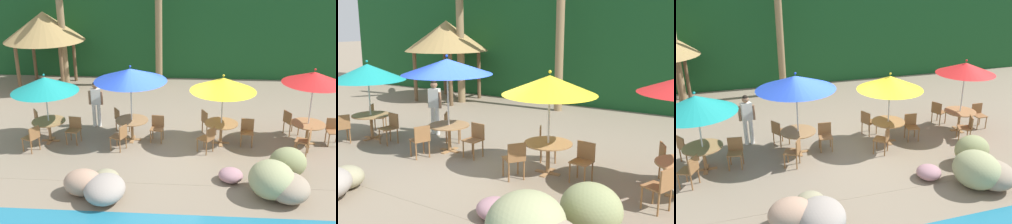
# 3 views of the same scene
# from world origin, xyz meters

# --- Properties ---
(ground_plane) EXTENTS (120.00, 120.00, 0.00)m
(ground_plane) POSITION_xyz_m (0.00, 0.00, 0.00)
(ground_plane) COLOR gray
(terrace_deck) EXTENTS (18.00, 5.20, 0.01)m
(terrace_deck) POSITION_xyz_m (0.00, 0.00, 0.00)
(terrace_deck) COLOR gray
(terrace_deck) RESTS_ON ground
(foliage_backdrop) EXTENTS (28.00, 2.40, 6.00)m
(foliage_backdrop) POSITION_xyz_m (0.00, 9.00, 3.00)
(foliage_backdrop) COLOR #194C23
(foliage_backdrop) RESTS_ON ground
(rock_seawall) EXTENTS (10.05, 2.62, 0.96)m
(rock_seawall) POSITION_xyz_m (2.55, -2.91, 0.37)
(rock_seawall) COLOR gray
(rock_seawall) RESTS_ON ground
(umbrella_teal) EXTENTS (2.16, 2.16, 2.36)m
(umbrella_teal) POSITION_xyz_m (-3.90, -0.05, 2.00)
(umbrella_teal) COLOR silver
(umbrella_teal) RESTS_ON ground
(dining_table_teal) EXTENTS (1.10, 1.10, 0.74)m
(dining_table_teal) POSITION_xyz_m (-3.90, -0.05, 0.61)
(dining_table_teal) COLOR #A37547
(dining_table_teal) RESTS_ON ground
(chair_teal_seaward) EXTENTS (0.47, 0.48, 0.87)m
(chair_teal_seaward) POSITION_xyz_m (-3.04, -0.08, 0.51)
(chair_teal_seaward) COLOR olive
(chair_teal_seaward) RESTS_ON ground
(chair_teal_inland) EXTENTS (0.59, 0.59, 0.87)m
(chair_teal_inland) POSITION_xyz_m (-4.46, 0.59, 0.51)
(chair_teal_inland) COLOR olive
(chair_teal_inland) RESTS_ON ground
(chair_teal_left) EXTENTS (0.56, 0.56, 0.87)m
(chair_teal_left) POSITION_xyz_m (-4.17, -0.86, 0.51)
(chair_teal_left) COLOR olive
(chair_teal_left) RESTS_ON ground
(umbrella_blue) EXTENTS (2.38, 2.38, 2.61)m
(umbrella_blue) POSITION_xyz_m (-1.15, 0.23, 2.29)
(umbrella_blue) COLOR silver
(umbrella_blue) RESTS_ON ground
(dining_table_blue) EXTENTS (1.10, 1.10, 0.74)m
(dining_table_blue) POSITION_xyz_m (-1.15, 0.23, 0.61)
(dining_table_blue) COLOR #A37547
(dining_table_blue) RESTS_ON ground
(chair_blue_seaward) EXTENTS (0.46, 0.46, 0.87)m
(chair_blue_seaward) POSITION_xyz_m (-0.29, 0.25, 0.51)
(chair_blue_seaward) COLOR olive
(chair_blue_seaward) RESTS_ON ground
(chair_blue_inland) EXTENTS (0.59, 0.58, 0.87)m
(chair_blue_inland) POSITION_xyz_m (-1.68, 0.91, 0.51)
(chair_blue_inland) COLOR olive
(chair_blue_inland) RESTS_ON ground
(chair_blue_left) EXTENTS (0.56, 0.55, 0.87)m
(chair_blue_left) POSITION_xyz_m (-1.40, -0.58, 0.51)
(chair_blue_left) COLOR olive
(chair_blue_left) RESTS_ON ground
(umbrella_yellow) EXTENTS (2.13, 2.13, 2.39)m
(umbrella_yellow) POSITION_xyz_m (1.83, 0.16, 2.06)
(umbrella_yellow) COLOR silver
(umbrella_yellow) RESTS_ON ground
(dining_table_yellow) EXTENTS (1.10, 1.10, 0.74)m
(dining_table_yellow) POSITION_xyz_m (1.83, 0.16, 0.61)
(dining_table_yellow) COLOR #A37547
(dining_table_yellow) RESTS_ON ground
(chair_yellow_seaward) EXTENTS (0.47, 0.47, 0.87)m
(chair_yellow_seaward) POSITION_xyz_m (2.68, 0.15, 0.51)
(chair_yellow_seaward) COLOR olive
(chair_yellow_seaward) RESTS_ON ground
(chair_yellow_inland) EXTENTS (0.57, 0.56, 0.87)m
(chair_yellow_inland) POSITION_xyz_m (1.38, 0.89, 0.51)
(chair_yellow_inland) COLOR olive
(chair_yellow_inland) RESTS_ON ground
(chair_yellow_left) EXTENTS (0.60, 0.59, 0.87)m
(chair_yellow_left) POSITION_xyz_m (1.38, -0.57, 0.51)
(chair_yellow_left) COLOR olive
(chair_yellow_left) RESTS_ON ground
(umbrella_red) EXTENTS (2.00, 2.00, 2.60)m
(umbrella_red) POSITION_xyz_m (4.67, 0.31, 2.29)
(umbrella_red) COLOR silver
(umbrella_red) RESTS_ON ground
(dining_table_red) EXTENTS (1.10, 1.10, 0.74)m
(dining_table_red) POSITION_xyz_m (4.67, 0.31, 0.61)
(dining_table_red) COLOR #A37547
(dining_table_red) RESTS_ON ground
(chair_red_seaward) EXTENTS (0.42, 0.43, 0.87)m
(chair_red_seaward) POSITION_xyz_m (5.52, 0.40, 0.51)
(chair_red_seaward) COLOR olive
(chair_red_seaward) RESTS_ON ground
(chair_red_inland) EXTENTS (0.56, 0.56, 0.87)m
(chair_red_inland) POSITION_xyz_m (4.24, 1.05, 0.51)
(chair_red_inland) COLOR olive
(chair_red_inland) RESTS_ON ground
(chair_red_left) EXTENTS (0.56, 0.55, 0.87)m
(chair_red_left) POSITION_xyz_m (4.42, -0.51, 0.51)
(chair_red_left) COLOR olive
(chair_red_left) RESTS_ON ground
(palm_tree_second) EXTENTS (2.81, 2.86, 6.32)m
(palm_tree_second) POSITION_xyz_m (-0.79, 6.50, 4.05)
(palm_tree_second) COLOR olive
(palm_tree_second) RESTS_ON ground
(waiter_in_white) EXTENTS (0.52, 0.30, 1.70)m
(waiter_in_white) POSITION_xyz_m (-2.61, 1.33, 0.99)
(waiter_in_white) COLOR white
(waiter_in_white) RESTS_ON ground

